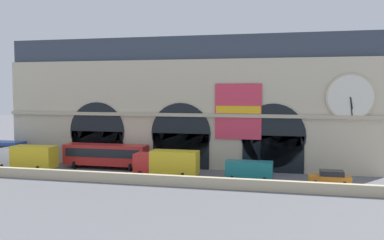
# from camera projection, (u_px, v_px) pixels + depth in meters

# --- Properties ---
(ground_plane) EXTENTS (200.00, 200.00, 0.00)m
(ground_plane) POSITION_uv_depth(u_px,v_px,m) (170.00, 176.00, 49.74)
(ground_plane) COLOR slate
(quay_parapet_wall) EXTENTS (90.00, 0.70, 1.12)m
(quay_parapet_wall) POSITION_uv_depth(u_px,v_px,m) (157.00, 180.00, 45.02)
(quay_parapet_wall) COLOR #BCAD8C
(quay_parapet_wall) RESTS_ON ground
(station_building) EXTENTS (49.21, 5.70, 17.10)m
(station_building) POSITION_uv_depth(u_px,v_px,m) (186.00, 103.00, 56.55)
(station_building) COLOR beige
(station_building) RESTS_ON ground
(box_truck_west) EXTENTS (7.50, 2.91, 3.12)m
(box_truck_west) POSITION_uv_depth(u_px,v_px,m) (28.00, 157.00, 53.26)
(box_truck_west) COLOR white
(box_truck_west) RESTS_ON ground
(bus_midwest) EXTENTS (11.00, 3.25, 3.10)m
(bus_midwest) POSITION_uv_depth(u_px,v_px,m) (106.00, 155.00, 54.49)
(bus_midwest) COLOR red
(bus_midwest) RESTS_ON ground
(box_truck_center) EXTENTS (7.50, 2.91, 3.12)m
(box_truck_center) POSITION_uv_depth(u_px,v_px,m) (167.00, 163.00, 49.02)
(box_truck_center) COLOR red
(box_truck_center) RESTS_ON ground
(van_mideast) EXTENTS (5.20, 2.48, 2.20)m
(van_mideast) POSITION_uv_depth(u_px,v_px,m) (249.00, 170.00, 47.09)
(van_mideast) COLOR #19727A
(van_mideast) RESTS_ON ground
(car_east) EXTENTS (4.40, 2.22, 1.55)m
(car_east) POSITION_uv_depth(u_px,v_px,m) (330.00, 177.00, 45.10)
(car_east) COLOR orange
(car_east) RESTS_ON ground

